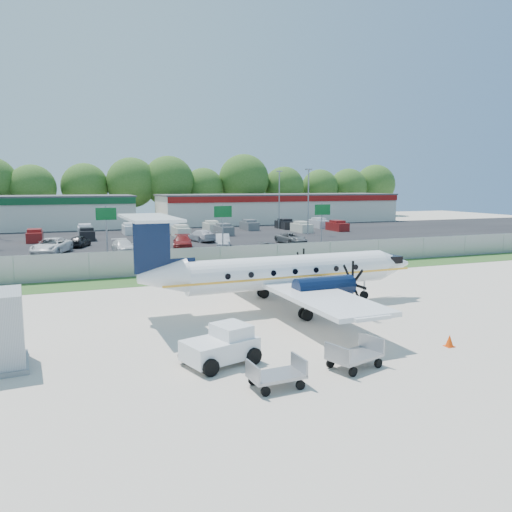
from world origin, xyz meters
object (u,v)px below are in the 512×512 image
object	(u,v)px
pushback_tug	(223,345)
baggage_cart_far	(355,355)
aircraft	(284,272)
baggage_cart_near	(276,375)

from	to	relation	value
pushback_tug	baggage_cart_far	bearing A→B (deg)	-26.91
aircraft	pushback_tug	distance (m)	9.37
aircraft	baggage_cart_near	xyz separation A→B (m)	(-4.82, -10.13, -1.60)
pushback_tug	baggage_cart_far	xyz separation A→B (m)	(4.50, -2.29, -0.21)
pushback_tug	baggage_cart_far	distance (m)	5.06
pushback_tug	baggage_cart_far	size ratio (longest dim) A/B	1.35
aircraft	baggage_cart_far	bearing A→B (deg)	-98.02
pushback_tug	baggage_cart_near	bearing A→B (deg)	-70.86
baggage_cart_near	aircraft	bearing A→B (deg)	64.52
aircraft	pushback_tug	bearing A→B (deg)	-129.05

